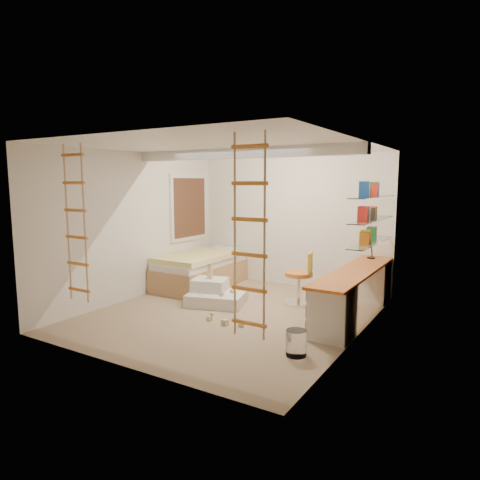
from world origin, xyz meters
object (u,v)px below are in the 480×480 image
Objects in this scene: swivel_chair at (300,285)px; play_platform at (215,295)px; desk at (355,292)px; bed at (200,270)px.

swivel_chair is 1.47m from play_platform.
desk is 3.10× the size of swivel_chair.
swivel_chair reaches higher than play_platform.
desk reaches higher than play_platform.
bed is at bearing 137.17° from play_platform.
desk reaches higher than bed.
desk is 2.54× the size of play_platform.
desk is 2.32m from play_platform.
bed is at bearing 173.51° from desk.
desk is at bearing -6.49° from bed.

